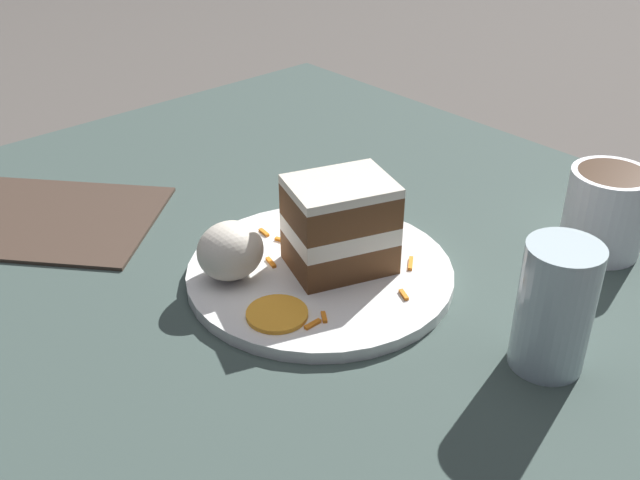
{
  "coord_description": "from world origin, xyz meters",
  "views": [
    {
      "loc": [
        -0.36,
        -0.51,
        0.43
      ],
      "look_at": [
        0.04,
        -0.06,
        0.07
      ],
      "focal_mm": 42.0,
      "sensor_mm": 36.0,
      "label": 1
    }
  ],
  "objects_px": {
    "menu_card": "(30,218)",
    "plate": "(320,273)",
    "orange_garnish": "(277,314)",
    "cream_dollop": "(230,251)",
    "drinking_glass": "(553,315)",
    "cake_slice": "(340,225)",
    "coffee_mug": "(606,209)"
  },
  "relations": [
    {
      "from": "coffee_mug",
      "to": "menu_card",
      "type": "relative_size",
      "value": 0.32
    },
    {
      "from": "drinking_glass",
      "to": "menu_card",
      "type": "height_order",
      "value": "drinking_glass"
    },
    {
      "from": "cream_dollop",
      "to": "coffee_mug",
      "type": "xyz_separation_m",
      "value": [
        0.32,
        -0.2,
        0.01
      ]
    },
    {
      "from": "plate",
      "to": "orange_garnish",
      "type": "xyz_separation_m",
      "value": [
        -0.08,
        -0.03,
        0.01
      ]
    },
    {
      "from": "cake_slice",
      "to": "coffee_mug",
      "type": "distance_m",
      "value": 0.27
    },
    {
      "from": "cream_dollop",
      "to": "drinking_glass",
      "type": "height_order",
      "value": "drinking_glass"
    },
    {
      "from": "plate",
      "to": "drinking_glass",
      "type": "height_order",
      "value": "drinking_glass"
    },
    {
      "from": "plate",
      "to": "cream_dollop",
      "type": "bearing_deg",
      "value": 147.04
    },
    {
      "from": "plate",
      "to": "drinking_glass",
      "type": "xyz_separation_m",
      "value": [
        0.05,
        -0.22,
        0.04
      ]
    },
    {
      "from": "drinking_glass",
      "to": "menu_card",
      "type": "relative_size",
      "value": 0.4
    },
    {
      "from": "cake_slice",
      "to": "menu_card",
      "type": "relative_size",
      "value": 0.41
    },
    {
      "from": "cake_slice",
      "to": "orange_garnish",
      "type": "bearing_deg",
      "value": -56.51
    },
    {
      "from": "cream_dollop",
      "to": "coffee_mug",
      "type": "height_order",
      "value": "coffee_mug"
    },
    {
      "from": "orange_garnish",
      "to": "cream_dollop",
      "type": "bearing_deg",
      "value": 83.67
    },
    {
      "from": "cream_dollop",
      "to": "orange_garnish",
      "type": "bearing_deg",
      "value": -96.33
    },
    {
      "from": "cake_slice",
      "to": "cream_dollop",
      "type": "xyz_separation_m",
      "value": [
        -0.09,
        0.05,
        -0.02
      ]
    },
    {
      "from": "cake_slice",
      "to": "cream_dollop",
      "type": "relative_size",
      "value": 1.76
    },
    {
      "from": "cake_slice",
      "to": "orange_garnish",
      "type": "relative_size",
      "value": 2.08
    },
    {
      "from": "plate",
      "to": "cake_slice",
      "type": "bearing_deg",
      "value": -25.19
    },
    {
      "from": "orange_garnish",
      "to": "drinking_glass",
      "type": "height_order",
      "value": "drinking_glass"
    },
    {
      "from": "plate",
      "to": "cream_dollop",
      "type": "xyz_separation_m",
      "value": [
        -0.07,
        0.05,
        0.03
      ]
    },
    {
      "from": "cake_slice",
      "to": "drinking_glass",
      "type": "xyz_separation_m",
      "value": [
        0.04,
        -0.21,
        -0.01
      ]
    },
    {
      "from": "cake_slice",
      "to": "menu_card",
      "type": "height_order",
      "value": "cake_slice"
    },
    {
      "from": "plate",
      "to": "cream_dollop",
      "type": "distance_m",
      "value": 0.09
    },
    {
      "from": "cake_slice",
      "to": "coffee_mug",
      "type": "height_order",
      "value": "cake_slice"
    },
    {
      "from": "plate",
      "to": "orange_garnish",
      "type": "height_order",
      "value": "orange_garnish"
    },
    {
      "from": "coffee_mug",
      "to": "menu_card",
      "type": "distance_m",
      "value": 0.61
    },
    {
      "from": "cake_slice",
      "to": "orange_garnish",
      "type": "height_order",
      "value": "cake_slice"
    },
    {
      "from": "menu_card",
      "to": "plate",
      "type": "bearing_deg",
      "value": 77.27
    },
    {
      "from": "drinking_glass",
      "to": "menu_card",
      "type": "distance_m",
      "value": 0.57
    },
    {
      "from": "cake_slice",
      "to": "drinking_glass",
      "type": "bearing_deg",
      "value": 29.65
    },
    {
      "from": "plate",
      "to": "menu_card",
      "type": "distance_m",
      "value": 0.34
    }
  ]
}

